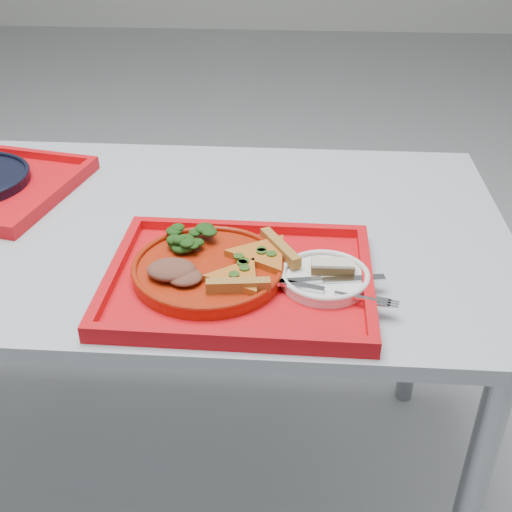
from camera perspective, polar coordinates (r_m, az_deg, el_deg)
ground at (r=1.81m, az=-9.99°, el=-18.10°), size 10.00×10.00×0.00m
table at (r=1.37m, az=-12.60°, el=0.38°), size 1.60×0.80×0.75m
tray_main at (r=1.10m, az=-1.47°, el=-2.35°), size 0.45×0.36×0.01m
dinner_plate at (r=1.11m, az=-4.27°, el=-1.30°), size 0.26×0.26×0.02m
side_plate at (r=1.09m, az=6.13°, el=-2.07°), size 0.15×0.15×0.01m
pizza_slice_a at (r=1.06m, az=-1.63°, el=-1.73°), size 0.11×0.13×0.02m
pizza_slice_b at (r=1.12m, az=0.62°, el=0.35°), size 0.18×0.17×0.02m
salad_heap at (r=1.15m, az=-5.91°, el=1.84°), size 0.08×0.07×0.04m
meat_portion at (r=1.08m, az=-7.52°, el=-1.21°), size 0.08×0.07×0.02m
dessert_bar at (r=1.09m, az=6.83°, el=-0.93°), size 0.07×0.03×0.02m
knife at (r=1.07m, az=6.64°, el=-2.07°), size 0.18×0.05×0.01m
fork at (r=1.04m, az=6.89°, el=-3.20°), size 0.18×0.07×0.01m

